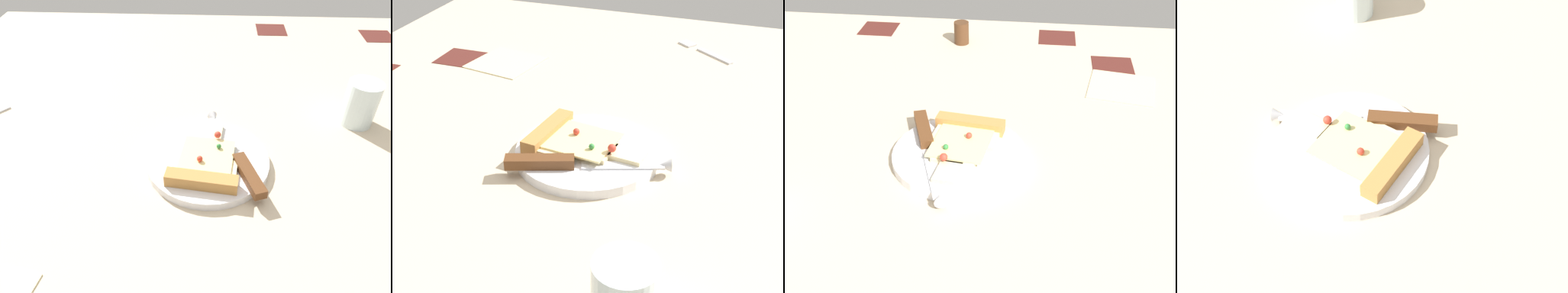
{
  "view_description": "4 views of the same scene",
  "coord_description": "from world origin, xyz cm",
  "views": [
    {
      "loc": [
        -2.39,
        54.62,
        45.4
      ],
      "look_at": [
        0.04,
        3.62,
        2.42
      ],
      "focal_mm": 33.65,
      "sensor_mm": 36.0,
      "label": 1
    },
    {
      "loc": [
        -70.24,
        -18.14,
        45.65
      ],
      "look_at": [
        -3.23,
        5.26,
        2.52
      ],
      "focal_mm": 51.07,
      "sensor_mm": 36.0,
      "label": 2
    },
    {
      "loc": [
        9.27,
        -61.07,
        50.11
      ],
      "look_at": [
        1.26,
        5.36,
        3.06
      ],
      "focal_mm": 46.48,
      "sensor_mm": 36.0,
      "label": 3
    },
    {
      "loc": [
        38.26,
        28.21,
        56.41
      ],
      "look_at": [
        -3.23,
        8.62,
        2.19
      ],
      "focal_mm": 47.6,
      "sensor_mm": 36.0,
      "label": 4
    }
  ],
  "objects": [
    {
      "name": "pizza_slice",
      "position": [
        -1.9,
        8.15,
        2.32
      ],
      "size": [
        12.33,
        18.25,
        2.57
      ],
      "rotation": [
        0.0,
        0.0,
        3.01
      ],
      "color": "beige",
      "rests_on": "plate"
    },
    {
      "name": "knife",
      "position": [
        -7.72,
        6.21,
        2.14
      ],
      "size": [
        10.0,
        23.32,
        2.45
      ],
      "rotation": [
        0.0,
        0.0,
        3.48
      ],
      "color": "silver",
      "rests_on": "plate"
    },
    {
      "name": "ground_plane",
      "position": [
        -0.02,
        0.02,
        -1.5
      ],
      "size": [
        136.32,
        136.32,
        3.0
      ],
      "color": "#C6B293",
      "rests_on": "ground"
    },
    {
      "name": "plate",
      "position": [
        -2.22,
        5.59,
        0.77
      ],
      "size": [
        22.15,
        22.15,
        1.53
      ],
      "primitive_type": "cylinder",
      "color": "silver",
      "rests_on": "ground_plane"
    }
  ]
}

